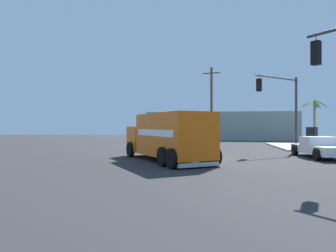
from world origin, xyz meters
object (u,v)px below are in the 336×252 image
Objects in this scene: traffic_light_primary at (284,101)px; delivery_truck at (168,136)px; vending_machine_blue at (312,136)px; pickup_white at (320,147)px; palm_tree_far at (314,114)px; utility_pole at (212,104)px.

delivery_truck is at bearing -137.22° from traffic_light_primary.
traffic_light_primary is 9.12m from vending_machine_blue.
delivery_truck reaches higher than vending_machine_blue.
pickup_white is at bearing -72.75° from traffic_light_primary.
palm_tree_far is 0.53× the size of utility_pole.
delivery_truck is 1.46× the size of pickup_white.
delivery_truck is 11.63m from traffic_light_primary.
utility_pole reaches higher than traffic_light_primary.
pickup_white is 18.66m from utility_pole.
delivery_truck is at bearing -160.71° from pickup_white.
delivery_truck is 4.25× the size of vending_machine_blue.
utility_pole is at bearing 113.59° from pickup_white.
vending_machine_blue is 12.06m from utility_pole.
palm_tree_far is (4.07, 14.21, 2.70)m from pickup_white.
utility_pole is (-11.35, 2.47, 1.43)m from palm_tree_far.
pickup_white is 2.91× the size of vending_machine_blue.
vending_machine_blue is at bearing 59.38° from traffic_light_primary.
traffic_light_primary is at bearing -120.62° from vending_machine_blue.
palm_tree_far is (1.04, 2.51, 2.36)m from vending_machine_blue.
pickup_white is (9.64, 3.38, -0.74)m from delivery_truck.
traffic_light_primary is at bearing -64.33° from utility_pole.
vending_machine_blue is 0.20× the size of utility_pole.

